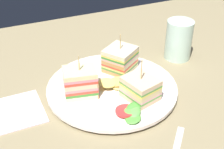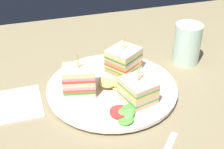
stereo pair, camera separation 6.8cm
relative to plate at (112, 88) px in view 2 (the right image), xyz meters
The scene contains 9 objects.
ground_plane 1.80cm from the plate, ahead, with size 122.49×87.75×1.80cm, color #877957.
plate is the anchor object (origin of this frame).
sandwich_wedge_0 7.94cm from the plate, behind, with size 7.64×6.38×9.16cm.
sandwich_wedge_1 7.66cm from the plate, 59.68° to the right, with size 7.29×8.00×9.02cm.
sandwich_wedge_2 7.84cm from the plate, 51.13° to the left, with size 8.98×8.80×9.11cm.
chip_pile 1.49cm from the plate, ahead, with size 7.73×5.92×1.46cm.
salad_garnish 10.15cm from the plate, 92.53° to the right, with size 6.53×6.77×1.45cm.
napkin 22.62cm from the plate, behind, with size 14.65×11.45×0.50cm, color silver.
drinking_glass 22.99cm from the plate, 18.48° to the left, with size 6.66×6.66×10.05cm.
Camera 2 is at (-16.81, -55.07, 41.76)cm, focal length 51.75 mm.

